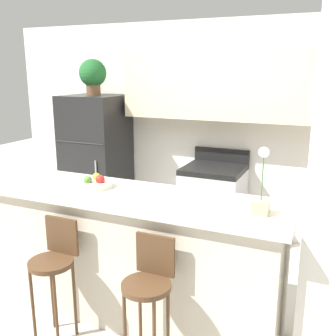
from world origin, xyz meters
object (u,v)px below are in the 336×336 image
object	(u,v)px
orchid_vase	(261,195)
potted_plant_on_fridge	(93,75)
refrigerator	(97,161)
bar_stool_left	(55,264)
fruit_bowl	(95,183)
bar_stool_right	(149,286)
stove_range	(213,204)

from	to	relation	value
orchid_vase	potted_plant_on_fridge	bearing A→B (deg)	146.00
refrigerator	bar_stool_left	bearing A→B (deg)	-63.84
orchid_vase	fruit_bowl	xyz separation A→B (m)	(-1.36, 0.07, -0.10)
refrigerator	bar_stool_right	distance (m)	2.75
bar_stool_left	fruit_bowl	distance (m)	0.71
bar_stool_left	fruit_bowl	bearing A→B (deg)	88.29
stove_range	potted_plant_on_fridge	xyz separation A→B (m)	(-1.56, -0.04, 1.46)
stove_range	refrigerator	bearing A→B (deg)	-178.44
stove_range	bar_stool_left	bearing A→B (deg)	-104.28
potted_plant_on_fridge	stove_range	bearing A→B (deg)	1.56
bar_stool_left	bar_stool_right	world-z (taller)	same
refrigerator	bar_stool_right	world-z (taller)	refrigerator
stove_range	potted_plant_on_fridge	world-z (taller)	potted_plant_on_fridge
bar_stool_right	potted_plant_on_fridge	size ratio (longest dim) A/B	2.14
potted_plant_on_fridge	orchid_vase	xyz separation A→B (m)	(2.40, -1.62, -0.75)
refrigerator	bar_stool_left	world-z (taller)	refrigerator
stove_range	potted_plant_on_fridge	distance (m)	2.14
refrigerator	orchid_vase	bearing A→B (deg)	-33.99
potted_plant_on_fridge	fruit_bowl	world-z (taller)	potted_plant_on_fridge
potted_plant_on_fridge	orchid_vase	world-z (taller)	potted_plant_on_fridge
bar_stool_left	potted_plant_on_fridge	distance (m)	2.66
refrigerator	potted_plant_on_fridge	world-z (taller)	potted_plant_on_fridge
bar_stool_left	bar_stool_right	xyz separation A→B (m)	(0.77, 0.00, 0.00)
stove_range	fruit_bowl	world-z (taller)	fruit_bowl
bar_stool_left	orchid_vase	world-z (taller)	orchid_vase
bar_stool_left	stove_range	bearing A→B (deg)	75.72
fruit_bowl	refrigerator	bearing A→B (deg)	123.84
stove_range	potted_plant_on_fridge	size ratio (longest dim) A/B	2.47
potted_plant_on_fridge	refrigerator	bearing A→B (deg)	-63.02
stove_range	bar_stool_right	distance (m)	2.14
bar_stool_right	orchid_vase	distance (m)	0.95
potted_plant_on_fridge	bar_stool_left	bearing A→B (deg)	-63.84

